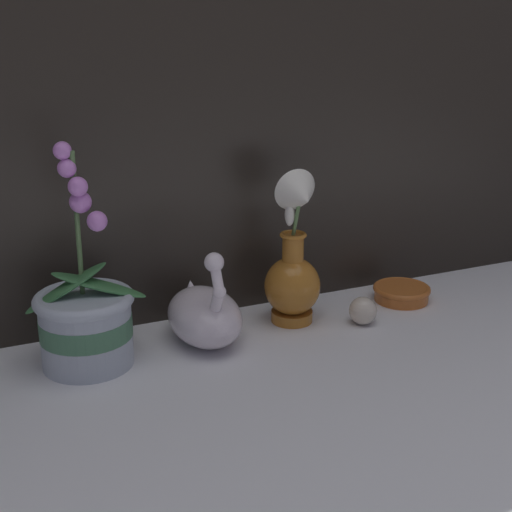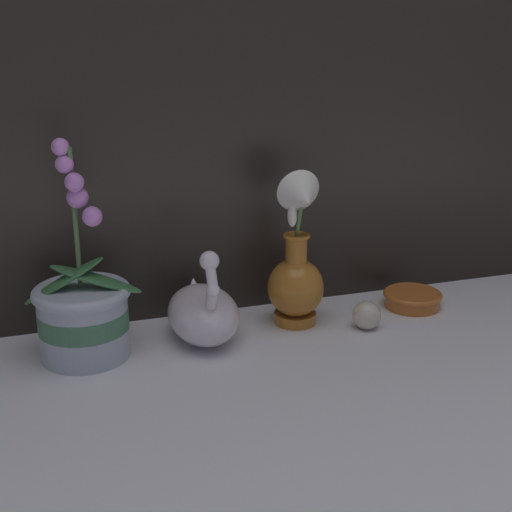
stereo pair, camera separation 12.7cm
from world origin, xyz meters
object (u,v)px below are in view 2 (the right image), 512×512
Objects in this scene: orchid_potted_plant at (83,312)px; swan_figurine at (203,311)px; amber_dish at (412,298)px; blue_vase at (297,271)px; glass_sphere at (367,315)px.

orchid_potted_plant is 1.90× the size of swan_figurine.
orchid_potted_plant reaches higher than amber_dish.
swan_figurine is 0.44m from amber_dish.
blue_vase reaches higher than amber_dish.
swan_figurine is at bearing 170.19° from glass_sphere.
orchid_potted_plant is at bearing -177.68° from blue_vase.
blue_vase is (0.40, 0.02, 0.03)m from orchid_potted_plant.
glass_sphere reaches higher than amber_dish.
orchid_potted_plant is at bearing 174.84° from glass_sphere.
orchid_potted_plant is 3.20× the size of amber_dish.
amber_dish is (0.44, 0.02, -0.04)m from swan_figurine.
orchid_potted_plant reaches higher than glass_sphere.
swan_figurine reaches higher than glass_sphere.
swan_figurine is (0.21, 0.01, -0.03)m from orchid_potted_plant.
swan_figurine reaches higher than amber_dish.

